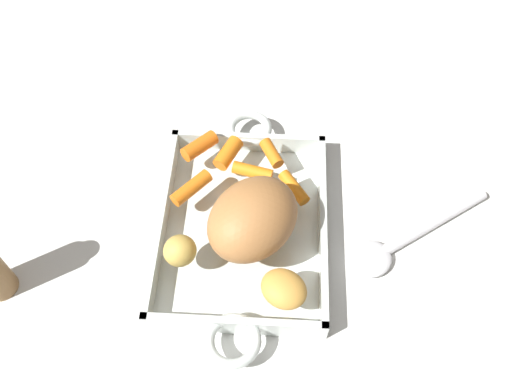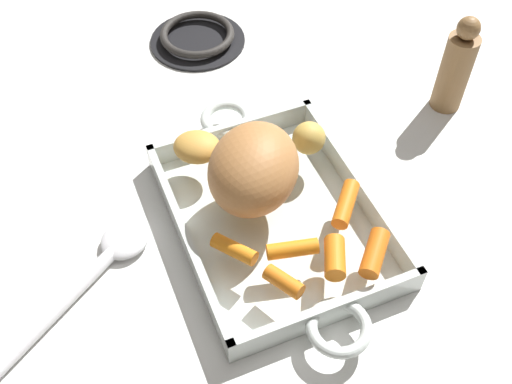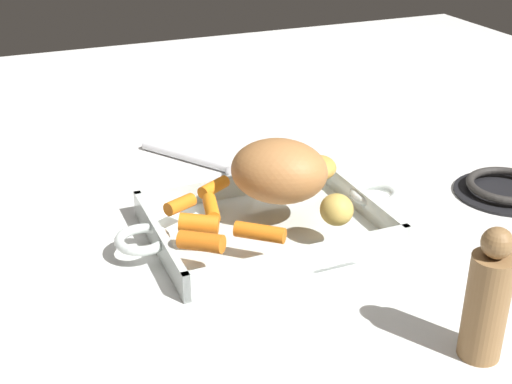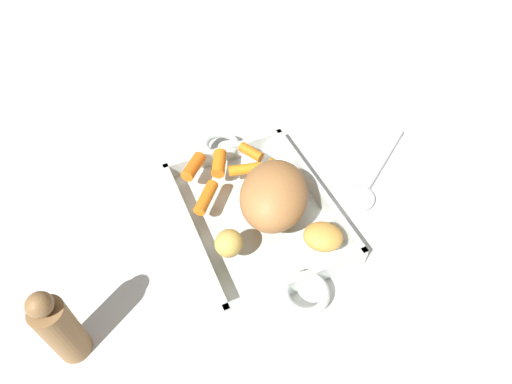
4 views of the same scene
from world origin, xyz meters
name	(u,v)px [view 2 (image 2 of 4)]	position (x,y,z in m)	size (l,w,h in m)	color
ground_plane	(274,222)	(0.00, 0.00, 0.00)	(2.17, 2.17, 0.00)	silver
roasting_dish	(274,217)	(0.00, 0.00, 0.01)	(0.41, 0.24, 0.04)	silver
pork_roast	(254,168)	(-0.03, -0.02, 0.08)	(0.13, 0.11, 0.09)	#B07440
baby_carrot_northwest	(284,282)	(0.11, -0.04, 0.05)	(0.02, 0.02, 0.05)	orange
baby_carrot_center_left	(335,257)	(0.10, 0.03, 0.05)	(0.02, 0.02, 0.05)	orange
baby_carrot_long	(346,204)	(0.04, 0.07, 0.05)	(0.02, 0.02, 0.06)	orange
baby_carrot_southwest	(234,249)	(0.05, -0.07, 0.05)	(0.02, 0.02, 0.05)	orange
baby_carrot_center_right	(375,253)	(0.11, 0.07, 0.05)	(0.02, 0.02, 0.06)	orange
baby_carrot_short	(293,249)	(0.07, -0.01, 0.05)	(0.02, 0.02, 0.06)	orange
potato_whole	(309,138)	(-0.07, 0.08, 0.06)	(0.04, 0.04, 0.04)	gold
potato_golden_large	(197,147)	(-0.11, -0.06, 0.05)	(0.06, 0.05, 0.03)	gold
stove_burner_rear	(197,37)	(-0.38, 0.03, 0.01)	(0.15, 0.15, 0.02)	black
serving_spoon	(95,270)	(-0.01, -0.22, 0.01)	(0.16, 0.22, 0.02)	white
pepper_mill	(456,68)	(-0.10, 0.32, 0.07)	(0.04, 0.04, 0.15)	olive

